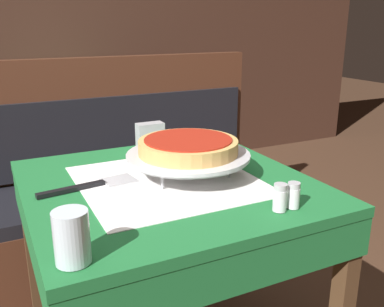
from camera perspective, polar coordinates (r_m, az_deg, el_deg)
dining_table_front at (r=1.31m, az=-3.22°, el=-7.52°), size 0.81×0.81×0.77m
dining_table_rear at (r=2.99m, az=-16.65°, el=5.98°), size 0.79×0.79×0.78m
booth_bench at (r=2.21m, az=-11.16°, el=-7.59°), size 1.76×0.53×1.05m
back_wall_panel at (r=3.46m, az=-19.36°, el=15.93°), size 6.00×0.04×2.40m
pizza_pan_stand at (r=1.28m, az=-0.59°, el=-0.34°), size 0.37×0.37×0.07m
deep_dish_pizza at (r=1.27m, az=-0.60°, el=1.05°), size 0.30×0.30×0.04m
pizza_server at (r=1.25m, az=-13.41°, el=-4.17°), size 0.29×0.09×0.01m
water_glass_near at (r=0.87m, az=-15.76°, el=-10.68°), size 0.07×0.07×0.11m
salt_shaker at (r=1.08m, az=11.65°, el=-5.78°), size 0.03×0.03×0.07m
pepper_shaker at (r=1.11m, az=13.37°, el=-5.45°), size 0.03×0.03×0.07m
napkin_holder at (r=1.60m, az=-5.60°, el=2.49°), size 0.10×0.05×0.09m
condiment_caddy at (r=2.99m, az=-16.68°, el=8.52°), size 0.15×0.15×0.14m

